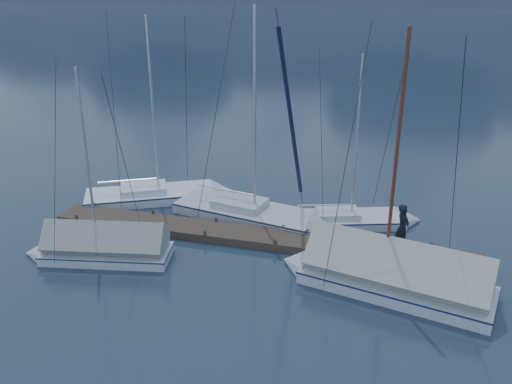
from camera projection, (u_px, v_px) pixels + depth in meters
ground at (242, 264)px, 20.79m from camera, size 1000.00×1000.00×0.00m
dock at (256, 238)px, 22.54m from camera, size 18.00×1.50×0.54m
mooring_posts at (244, 232)px, 22.57m from camera, size 15.12×1.52×0.35m
sailboat_open_left at (170, 195)px, 26.77m from camera, size 7.37×5.14×9.58m
sailboat_open_mid at (266, 218)px, 24.29m from camera, size 7.96×3.72×10.18m
sailboat_open_right at (360, 220)px, 24.09m from camera, size 6.41×3.58×8.16m
sailboat_covered_near at (380, 275)px, 19.10m from camera, size 7.96×3.94×9.92m
sailboat_covered_far at (95, 249)px, 21.08m from camera, size 6.03×2.85×8.14m
person at (402, 227)px, 20.85m from camera, size 0.66×0.80×1.87m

